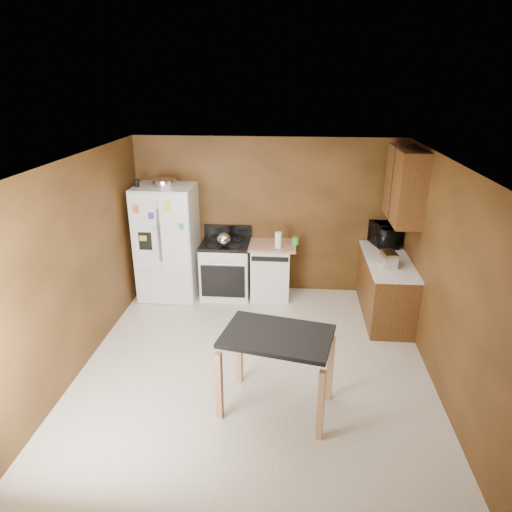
# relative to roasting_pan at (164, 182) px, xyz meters

# --- Properties ---
(floor) EXTENTS (4.50, 4.50, 0.00)m
(floor) POSITION_rel_roasting_pan_xyz_m (1.54, -1.91, -1.85)
(floor) COLOR white
(floor) RESTS_ON ground
(ceiling) EXTENTS (4.50, 4.50, 0.00)m
(ceiling) POSITION_rel_roasting_pan_xyz_m (1.54, -1.91, 0.65)
(ceiling) COLOR white
(ceiling) RESTS_ON ground
(wall_back) EXTENTS (4.20, 0.00, 4.20)m
(wall_back) POSITION_rel_roasting_pan_xyz_m (1.54, 0.34, -0.60)
(wall_back) COLOR brown
(wall_back) RESTS_ON ground
(wall_front) EXTENTS (4.20, 0.00, 4.20)m
(wall_front) POSITION_rel_roasting_pan_xyz_m (1.54, -4.16, -0.60)
(wall_front) COLOR brown
(wall_front) RESTS_ON ground
(wall_left) EXTENTS (0.00, 4.50, 4.50)m
(wall_left) POSITION_rel_roasting_pan_xyz_m (-0.56, -1.91, -0.60)
(wall_left) COLOR brown
(wall_left) RESTS_ON ground
(wall_right) EXTENTS (0.00, 4.50, 4.50)m
(wall_right) POSITION_rel_roasting_pan_xyz_m (3.64, -1.91, -0.60)
(wall_right) COLOR brown
(wall_right) RESTS_ON ground
(roasting_pan) EXTENTS (0.37, 0.37, 0.09)m
(roasting_pan) POSITION_rel_roasting_pan_xyz_m (0.00, 0.00, 0.00)
(roasting_pan) COLOR silver
(roasting_pan) RESTS_ON refrigerator
(pen_cup) EXTENTS (0.07, 0.07, 0.11)m
(pen_cup) POSITION_rel_roasting_pan_xyz_m (-0.39, -0.11, 0.01)
(pen_cup) COLOR black
(pen_cup) RESTS_ON refrigerator
(kettle) EXTENTS (0.21, 0.21, 0.21)m
(kettle) POSITION_rel_roasting_pan_xyz_m (0.90, -0.14, -0.84)
(kettle) COLOR silver
(kettle) RESTS_ON gas_range
(paper_towel) EXTENTS (0.12, 0.12, 0.24)m
(paper_towel) POSITION_rel_roasting_pan_xyz_m (1.74, -0.10, -0.83)
(paper_towel) COLOR white
(paper_towel) RESTS_ON dishwasher
(green_canister) EXTENTS (0.12, 0.12, 0.11)m
(green_canister) POSITION_rel_roasting_pan_xyz_m (2.00, 0.06, -0.90)
(green_canister) COLOR green
(green_canister) RESTS_ON dishwasher
(toaster) EXTENTS (0.21, 0.30, 0.21)m
(toaster) POSITION_rel_roasting_pan_xyz_m (3.28, -0.74, -0.84)
(toaster) COLOR silver
(toaster) RESTS_ON right_cabinets
(microwave) EXTENTS (0.51, 0.64, 0.31)m
(microwave) POSITION_rel_roasting_pan_xyz_m (3.35, 0.15, -0.79)
(microwave) COLOR black
(microwave) RESTS_ON right_cabinets
(refrigerator) EXTENTS (0.90, 0.80, 1.80)m
(refrigerator) POSITION_rel_roasting_pan_xyz_m (-0.01, -0.05, -0.95)
(refrigerator) COLOR white
(refrigerator) RESTS_ON ground
(gas_range) EXTENTS (0.76, 0.68, 1.10)m
(gas_range) POSITION_rel_roasting_pan_xyz_m (0.90, 0.01, -1.38)
(gas_range) COLOR white
(gas_range) RESTS_ON ground
(dishwasher) EXTENTS (0.78, 0.63, 0.89)m
(dishwasher) POSITION_rel_roasting_pan_xyz_m (1.62, 0.04, -1.39)
(dishwasher) COLOR white
(dishwasher) RESTS_ON ground
(right_cabinets) EXTENTS (0.63, 1.58, 2.45)m
(right_cabinets) POSITION_rel_roasting_pan_xyz_m (3.38, -0.43, -0.94)
(right_cabinets) COLOR brown
(right_cabinets) RESTS_ON ground
(island) EXTENTS (1.22, 0.94, 0.91)m
(island) POSITION_rel_roasting_pan_xyz_m (1.83, -2.67, -1.09)
(island) COLOR black
(island) RESTS_ON ground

